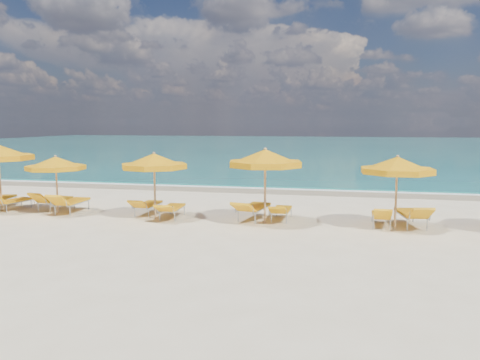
# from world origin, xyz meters

# --- Properties ---
(ground_plane) EXTENTS (120.00, 120.00, 0.00)m
(ground_plane) POSITION_xyz_m (0.00, 0.00, 0.00)
(ground_plane) COLOR beige
(ocean) EXTENTS (120.00, 80.00, 0.30)m
(ocean) POSITION_xyz_m (0.00, 48.00, 0.00)
(ocean) COLOR #126865
(ocean) RESTS_ON ground
(wet_sand_band) EXTENTS (120.00, 2.60, 0.01)m
(wet_sand_band) POSITION_xyz_m (0.00, 7.40, 0.00)
(wet_sand_band) COLOR tan
(wet_sand_band) RESTS_ON ground
(foam_line) EXTENTS (120.00, 1.20, 0.03)m
(foam_line) POSITION_xyz_m (0.00, 8.20, 0.00)
(foam_line) COLOR white
(foam_line) RESTS_ON ground
(whitecap_near) EXTENTS (14.00, 0.36, 0.05)m
(whitecap_near) POSITION_xyz_m (-6.00, 17.00, 0.00)
(whitecap_near) COLOR white
(whitecap_near) RESTS_ON ground
(whitecap_far) EXTENTS (18.00, 0.30, 0.05)m
(whitecap_far) POSITION_xyz_m (8.00, 24.00, 0.00)
(whitecap_far) COLOR white
(whitecap_far) RESTS_ON ground
(umbrella_2) EXTENTS (2.48, 2.48, 2.08)m
(umbrella_2) POSITION_xyz_m (-6.36, 0.14, 1.77)
(umbrella_2) COLOR tan
(umbrella_2) RESTS_ON ground
(umbrella_3) EXTENTS (2.46, 2.46, 2.25)m
(umbrella_3) POSITION_xyz_m (-2.61, 0.04, 1.92)
(umbrella_3) COLOR tan
(umbrella_3) RESTS_ON ground
(umbrella_4) EXTENTS (2.84, 2.84, 2.44)m
(umbrella_4) POSITION_xyz_m (1.12, 0.10, 2.08)
(umbrella_4) COLOR tan
(umbrella_4) RESTS_ON ground
(umbrella_5) EXTENTS (2.96, 2.96, 2.26)m
(umbrella_5) POSITION_xyz_m (5.14, 0.20, 1.92)
(umbrella_5) COLOR tan
(umbrella_5) RESTS_ON ground
(lounger_1_left) EXTENTS (0.87, 1.76, 0.78)m
(lounger_1_left) POSITION_xyz_m (-9.17, 0.74, 0.21)
(lounger_1_left) COLOR #A5A8AD
(lounger_1_left) RESTS_ON ground
(lounger_1_right) EXTENTS (0.84, 1.69, 0.80)m
(lounger_1_right) POSITION_xyz_m (-8.34, 0.35, 0.21)
(lounger_1_right) COLOR #A5A8AD
(lounger_1_right) RESTS_ON ground
(lounger_2_left) EXTENTS (0.78, 1.82, 0.78)m
(lounger_2_left) POSITION_xyz_m (-6.90, 0.75, 0.22)
(lounger_2_left) COLOR #A5A8AD
(lounger_2_left) RESTS_ON ground
(lounger_2_right) EXTENTS (0.67, 1.93, 0.83)m
(lounger_2_right) POSITION_xyz_m (-5.94, 0.35, 0.23)
(lounger_2_right) COLOR #A5A8AD
(lounger_2_right) RESTS_ON ground
(lounger_3_left) EXTENTS (0.60, 1.76, 0.68)m
(lounger_3_left) POSITION_xyz_m (-3.14, 0.65, 0.21)
(lounger_3_left) COLOR #A5A8AD
(lounger_3_left) RESTS_ON ground
(lounger_3_right) EXTENTS (0.66, 1.81, 0.65)m
(lounger_3_right) POSITION_xyz_m (-2.08, 0.21, 0.21)
(lounger_3_right) COLOR #A5A8AD
(lounger_3_right) RESTS_ON ground
(lounger_4_left) EXTENTS (1.04, 2.15, 0.78)m
(lounger_4_left) POSITION_xyz_m (0.66, 0.59, 0.24)
(lounger_4_left) COLOR #A5A8AD
(lounger_4_left) RESTS_ON ground
(lounger_4_right) EXTENTS (0.60, 1.73, 0.64)m
(lounger_4_right) POSITION_xyz_m (1.59, 0.68, 0.20)
(lounger_4_right) COLOR #A5A8AD
(lounger_4_right) RESTS_ON ground
(lounger_5_left) EXTENTS (0.60, 1.65, 0.73)m
(lounger_5_left) POSITION_xyz_m (4.75, 0.45, 0.20)
(lounger_5_left) COLOR #A5A8AD
(lounger_5_left) RESTS_ON ground
(lounger_5_right) EXTENTS (0.96, 2.05, 0.83)m
(lounger_5_right) POSITION_xyz_m (5.65, 0.58, 0.24)
(lounger_5_right) COLOR #A5A8AD
(lounger_5_right) RESTS_ON ground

